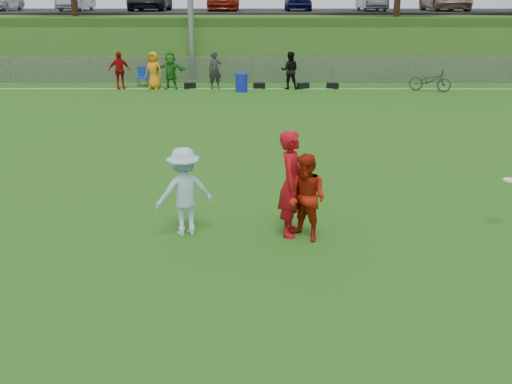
{
  "coord_description": "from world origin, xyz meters",
  "views": [
    {
      "loc": [
        0.32,
        -8.6,
        4.15
      ],
      "look_at": [
        0.29,
        0.5,
        1.0
      ],
      "focal_mm": 40.0,
      "sensor_mm": 36.0,
      "label": 1
    }
  ],
  "objects_px": {
    "player_red_left": "(292,184)",
    "player_red_center": "(307,198)",
    "player_blue": "(184,192)",
    "recycling_bin": "(241,83)",
    "bicycle": "(430,80)",
    "frisbee": "(511,180)"
  },
  "relations": [
    {
      "from": "player_red_center",
      "to": "bicycle",
      "type": "height_order",
      "value": "player_red_center"
    },
    {
      "from": "player_blue",
      "to": "recycling_bin",
      "type": "height_order",
      "value": "player_blue"
    },
    {
      "from": "player_blue",
      "to": "recycling_bin",
      "type": "distance_m",
      "value": 16.19
    },
    {
      "from": "player_red_left",
      "to": "bicycle",
      "type": "xyz_separation_m",
      "value": [
        7.18,
        16.32,
        -0.48
      ]
    },
    {
      "from": "player_blue",
      "to": "player_red_center",
      "type": "bearing_deg",
      "value": 153.14
    },
    {
      "from": "frisbee",
      "to": "bicycle",
      "type": "xyz_separation_m",
      "value": [
        3.15,
        16.03,
        -0.45
      ]
    },
    {
      "from": "player_blue",
      "to": "bicycle",
      "type": "distance_m",
      "value": 18.7
    },
    {
      "from": "frisbee",
      "to": "recycling_bin",
      "type": "height_order",
      "value": "frisbee"
    },
    {
      "from": "player_blue",
      "to": "recycling_bin",
      "type": "xyz_separation_m",
      "value": [
        0.58,
        16.17,
        -0.41
      ]
    },
    {
      "from": "bicycle",
      "to": "player_red_center",
      "type": "bearing_deg",
      "value": 179.57
    },
    {
      "from": "player_red_center",
      "to": "recycling_bin",
      "type": "xyz_separation_m",
      "value": [
        -1.59,
        16.39,
        -0.38
      ]
    },
    {
      "from": "recycling_bin",
      "to": "player_red_left",
      "type": "bearing_deg",
      "value": -85.25
    },
    {
      "from": "player_blue",
      "to": "player_red_left",
      "type": "bearing_deg",
      "value": 159.35
    },
    {
      "from": "player_red_left",
      "to": "frisbee",
      "type": "bearing_deg",
      "value": -73.6
    },
    {
      "from": "recycling_bin",
      "to": "frisbee",
      "type": "bearing_deg",
      "value": -71.3
    },
    {
      "from": "player_red_center",
      "to": "frisbee",
      "type": "relative_size",
      "value": 5.82
    },
    {
      "from": "player_red_center",
      "to": "recycling_bin",
      "type": "relative_size",
      "value": 1.94
    },
    {
      "from": "player_red_left",
      "to": "player_red_center",
      "type": "relative_size",
      "value": 1.23
    },
    {
      "from": "recycling_bin",
      "to": "bicycle",
      "type": "xyz_separation_m",
      "value": [
        8.52,
        0.16,
        0.08
      ]
    },
    {
      "from": "bicycle",
      "to": "recycling_bin",
      "type": "bearing_deg",
      "value": 113.35
    },
    {
      "from": "player_red_left",
      "to": "recycling_bin",
      "type": "xyz_separation_m",
      "value": [
        -1.34,
        16.16,
        -0.56
      ]
    },
    {
      "from": "player_blue",
      "to": "recycling_bin",
      "type": "relative_size",
      "value": 2.02
    }
  ]
}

